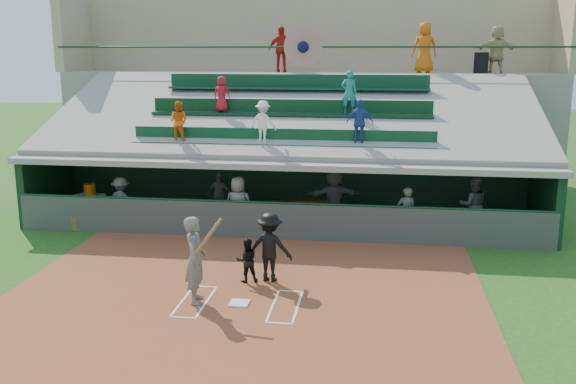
# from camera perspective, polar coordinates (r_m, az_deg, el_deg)

# --- Properties ---
(ground) EXTENTS (100.00, 100.00, 0.00)m
(ground) POSITION_cam_1_polar(r_m,az_deg,el_deg) (14.47, -4.34, -9.94)
(ground) COLOR #204F16
(ground) RESTS_ON ground
(dirt_slab) EXTENTS (11.00, 9.00, 0.02)m
(dirt_slab) POSITION_cam_1_polar(r_m,az_deg,el_deg) (14.92, -3.93, -9.18)
(dirt_slab) COLOR brown
(dirt_slab) RESTS_ON ground
(home_plate) EXTENTS (0.43, 0.43, 0.03)m
(home_plate) POSITION_cam_1_polar(r_m,az_deg,el_deg) (14.46, -4.34, -9.81)
(home_plate) COLOR silver
(home_plate) RESTS_ON dirt_slab
(batters_box_chalk) EXTENTS (2.65, 1.85, 0.01)m
(batters_box_chalk) POSITION_cam_1_polar(r_m,az_deg,el_deg) (14.46, -4.34, -9.85)
(batters_box_chalk) COLOR white
(batters_box_chalk) RESTS_ON dirt_slab
(dugout_floor) EXTENTS (16.00, 3.50, 0.04)m
(dugout_floor) POSITION_cam_1_polar(r_m,az_deg,el_deg) (20.76, -0.39, -2.80)
(dugout_floor) COLOR gray
(dugout_floor) RESTS_ON ground
(concourse_slab) EXTENTS (20.00, 3.00, 4.60)m
(concourse_slab) POSITION_cam_1_polar(r_m,az_deg,el_deg) (26.90, 1.70, 5.71)
(concourse_slab) COLOR gray
(concourse_slab) RESTS_ON ground
(grandstand) EXTENTS (20.40, 10.40, 7.80)m
(grandstand) POSITION_cam_1_polar(r_m,az_deg,el_deg) (23.96, 0.90, 4.76)
(grandstand) COLOR #474C47
(grandstand) RESTS_ON ground
(batter_at_plate) EXTENTS (0.93, 0.82, 1.97)m
(batter_at_plate) POSITION_cam_1_polar(r_m,az_deg,el_deg) (14.33, -8.22, -5.96)
(batter_at_plate) COLOR #575954
(batter_at_plate) RESTS_ON dirt_slab
(catcher) EXTENTS (0.63, 0.57, 1.08)m
(catcher) POSITION_cam_1_polar(r_m,az_deg,el_deg) (15.56, -3.68, -6.08)
(catcher) COLOR black
(catcher) RESTS_ON dirt_slab
(home_umpire) EXTENTS (1.16, 0.76, 1.69)m
(home_umpire) POSITION_cam_1_polar(r_m,az_deg,el_deg) (15.53, -1.62, -4.91)
(home_umpire) COLOR black
(home_umpire) RESTS_ON dirt_slab
(dugout_bench) EXTENTS (13.28, 6.27, 0.43)m
(dugout_bench) POSITION_cam_1_polar(r_m,az_deg,el_deg) (21.92, 0.38, -1.32)
(dugout_bench) COLOR olive
(dugout_bench) RESTS_ON dugout_floor
(white_table) EXTENTS (1.04, 0.89, 0.78)m
(white_table) POSITION_cam_1_polar(r_m,az_deg,el_deg) (22.30, -17.22, -1.20)
(white_table) COLOR silver
(white_table) RESTS_ON dugout_floor
(water_cooler) EXTENTS (0.38, 0.38, 0.38)m
(water_cooler) POSITION_cam_1_polar(r_m,az_deg,el_deg) (22.16, -17.21, 0.24)
(water_cooler) COLOR orange
(water_cooler) RESTS_ON white_table
(dugout_player_a) EXTENTS (1.08, 0.73, 1.55)m
(dugout_player_a) POSITION_cam_1_polar(r_m,az_deg,el_deg) (21.00, -14.59, -0.79)
(dugout_player_a) COLOR #565954
(dugout_player_a) RESTS_ON dugout_floor
(dugout_player_b) EXTENTS (0.97, 0.57, 1.56)m
(dugout_player_b) POSITION_cam_1_polar(r_m,az_deg,el_deg) (21.24, -6.07, -0.29)
(dugout_player_b) COLOR #595B56
(dugout_player_b) RESTS_ON dugout_floor
(dugout_player_c) EXTENTS (0.89, 0.60, 1.77)m
(dugout_player_c) POSITION_cam_1_polar(r_m,az_deg,el_deg) (19.40, -4.44, -1.17)
(dugout_player_c) COLOR #5E615B
(dugout_player_c) RESTS_ON dugout_floor
(dugout_player_d) EXTENTS (1.78, 0.84, 1.85)m
(dugout_player_d) POSITION_cam_1_polar(r_m,az_deg,el_deg) (20.30, 4.13, -0.44)
(dugout_player_d) COLOR #575A55
(dugout_player_d) RESTS_ON dugout_floor
(dugout_player_e) EXTENTS (0.62, 0.47, 1.55)m
(dugout_player_e) POSITION_cam_1_polar(r_m,az_deg,el_deg) (19.22, 10.47, -1.83)
(dugout_player_e) COLOR #50534E
(dugout_player_e) RESTS_ON dugout_floor
(dugout_player_f) EXTENTS (0.89, 0.72, 1.73)m
(dugout_player_f) POSITION_cam_1_polar(r_m,az_deg,el_deg) (20.26, 16.11, -1.10)
(dugout_player_f) COLOR #50524E
(dugout_player_f) RESTS_ON dugout_floor
(trash_bin) EXTENTS (0.54, 0.54, 0.80)m
(trash_bin) POSITION_cam_1_polar(r_m,az_deg,el_deg) (25.87, 16.78, 10.92)
(trash_bin) COLOR black
(trash_bin) RESTS_ON concourse_slab
(concourse_staff_a) EXTENTS (1.10, 0.53, 1.81)m
(concourse_staff_a) POSITION_cam_1_polar(r_m,az_deg,el_deg) (26.30, -0.56, 12.56)
(concourse_staff_a) COLOR red
(concourse_staff_a) RESTS_ON concourse_slab
(concourse_staff_b) EXTENTS (1.00, 0.70, 1.93)m
(concourse_staff_b) POSITION_cam_1_polar(r_m,az_deg,el_deg) (25.62, 12.05, 12.42)
(concourse_staff_b) COLOR #D2580C
(concourse_staff_b) RESTS_ON concourse_slab
(concourse_staff_c) EXTENTS (1.72, 0.67, 1.82)m
(concourse_staff_c) POSITION_cam_1_polar(r_m,az_deg,el_deg) (26.37, 18.04, 11.96)
(concourse_staff_c) COLOR tan
(concourse_staff_c) RESTS_ON concourse_slab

